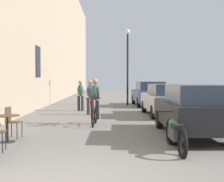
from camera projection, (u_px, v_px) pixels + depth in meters
name	position (u px, v px, depth m)	size (l,w,h in m)	color
building_facade_left	(38.00, 8.00, 18.81)	(0.54, 68.00, 11.71)	tan
cafe_table_mid	(8.00, 123.00, 8.57)	(0.64, 0.64, 0.72)	black
cafe_chair_mid_toward_street	(12.00, 120.00, 9.17)	(0.44, 0.44, 0.89)	black
cyclist_on_bicycle	(95.00, 103.00, 11.87)	(0.52, 1.76, 1.74)	black
pedestrian_near	(90.00, 95.00, 15.16)	(0.37, 0.29, 1.65)	#26262D
pedestrian_mid	(81.00, 94.00, 17.08)	(0.37, 0.29, 1.62)	#26262D
street_lamp	(128.00, 57.00, 20.70)	(0.32, 0.32, 4.90)	black
parked_car_nearest	(194.00, 109.00, 9.48)	(1.84, 4.30, 1.53)	black
parked_car_second	(165.00, 99.00, 14.75)	(1.87, 4.17, 1.46)	#B7B7BC
parked_car_third	(149.00, 93.00, 20.34)	(1.94, 4.37, 1.53)	#384C84
parked_motorcycle	(176.00, 133.00, 7.60)	(0.62, 2.15, 0.92)	black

